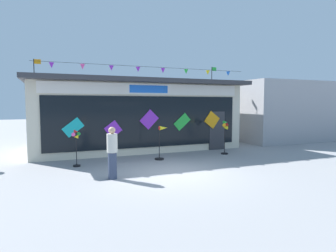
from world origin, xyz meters
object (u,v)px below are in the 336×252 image
wind_spinner_left (162,141)px  wind_spinner_center_left (225,131)px  person_mid_plaza (112,153)px  wind_spinner_far_left (76,143)px  kite_shop_building (134,114)px

wind_spinner_left → wind_spinner_center_left: bearing=0.7°
wind_spinner_center_left → person_mid_plaza: size_ratio=0.96×
wind_spinner_left → person_mid_plaza: (-2.61, -2.38, 0.06)m
wind_spinner_center_left → wind_spinner_far_left: bearing=-179.0°
kite_shop_building → person_mid_plaza: size_ratio=6.46×
kite_shop_building → wind_spinner_far_left: kite_shop_building is taller
kite_shop_building → wind_spinner_left: size_ratio=7.45×
wind_spinner_far_left → wind_spinner_left: size_ratio=0.98×
kite_shop_building → wind_spinner_far_left: bearing=-130.5°
kite_shop_building → wind_spinner_center_left: kite_shop_building is taller
kite_shop_building → wind_spinner_far_left: 5.35m
kite_shop_building → wind_spinner_left: (0.09, -3.93, -1.02)m
kite_shop_building → person_mid_plaza: (-2.52, -6.31, -0.96)m
wind_spinner_left → wind_spinner_far_left: bearing=-178.7°
wind_spinner_far_left → wind_spinner_left: (3.52, 0.08, -0.12)m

